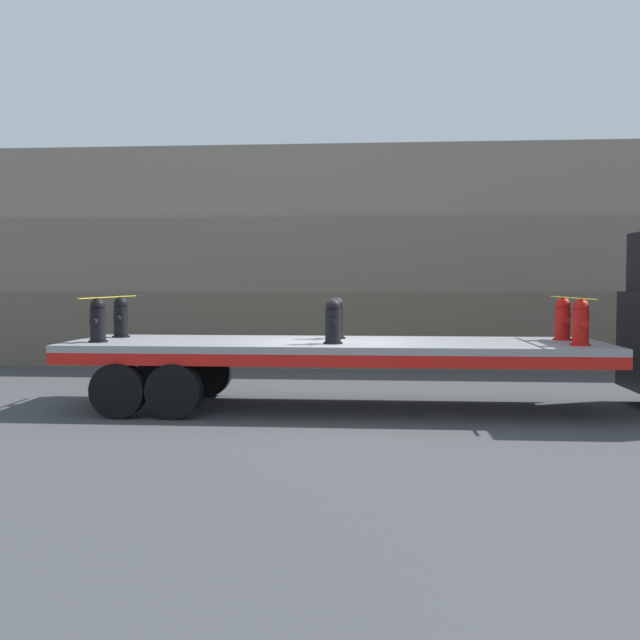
{
  "coord_description": "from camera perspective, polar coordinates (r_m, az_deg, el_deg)",
  "views": [
    {
      "loc": [
        0.71,
        -12.7,
        2.25
      ],
      "look_at": [
        -0.27,
        0.0,
        1.59
      ],
      "focal_mm": 40.0,
      "sensor_mm": 36.0,
      "label": 1
    }
  ],
  "objects": [
    {
      "name": "ground_plane",
      "position": [
        12.92,
        1.19,
        -7.07
      ],
      "size": [
        120.0,
        120.0,
        0.0
      ],
      "primitive_type": "plane",
      "color": "#3F4244"
    },
    {
      "name": "cargo_strap_middle",
      "position": [
        13.15,
        19.5,
        1.69
      ],
      "size": [
        0.05,
        2.79,
        0.01
      ],
      "color": "yellow",
      "rests_on": "fire_hydrant_red_near_2"
    },
    {
      "name": "fire_hydrant_black_near_0",
      "position": [
        13.08,
        -17.35,
        -0.07
      ],
      "size": [
        0.33,
        0.47,
        0.78
      ],
      "color": "black",
      "rests_on": "flatbed_trailer"
    },
    {
      "name": "flatbed_trailer",
      "position": [
        12.84,
        -2.05,
        -2.72
      ],
      "size": [
        9.47,
        2.68,
        1.21
      ],
      "color": "gray",
      "rests_on": "ground_plane"
    },
    {
      "name": "fire_hydrant_red_near_2",
      "position": [
        12.62,
        20.13,
        -0.23
      ],
      "size": [
        0.33,
        0.47,
        0.78
      ],
      "color": "red",
      "rests_on": "flatbed_trailer"
    },
    {
      "name": "fire_hydrant_black_far_1",
      "position": [
        13.3,
        1.33,
        0.11
      ],
      "size": [
        0.33,
        0.47,
        0.78
      ],
      "color": "black",
      "rests_on": "flatbed_trailer"
    },
    {
      "name": "fire_hydrant_red_far_2",
      "position": [
        13.72,
        18.85,
        0.04
      ],
      "size": [
        0.33,
        0.47,
        0.78
      ],
      "color": "red",
      "rests_on": "flatbed_trailer"
    },
    {
      "name": "fire_hydrant_black_near_1",
      "position": [
        12.17,
        1.04,
        -0.16
      ],
      "size": [
        0.33,
        0.47,
        0.78
      ],
      "color": "black",
      "rests_on": "flatbed_trailer"
    },
    {
      "name": "fire_hydrant_black_far_0",
      "position": [
        14.14,
        -15.64,
        0.17
      ],
      "size": [
        0.33,
        0.47,
        0.78
      ],
      "color": "black",
      "rests_on": "flatbed_trailer"
    },
    {
      "name": "cargo_strap_rear",
      "position": [
        13.6,
        -16.49,
        1.77
      ],
      "size": [
        0.05,
        2.79,
        0.01
      ],
      "color": "yellow",
      "rests_on": "fire_hydrant_black_near_0"
    },
    {
      "name": "rock_cliff",
      "position": [
        20.12,
        2.39,
        4.95
      ],
      "size": [
        60.0,
        3.3,
        5.9
      ],
      "color": "#665B4C",
      "rests_on": "ground_plane"
    }
  ]
}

